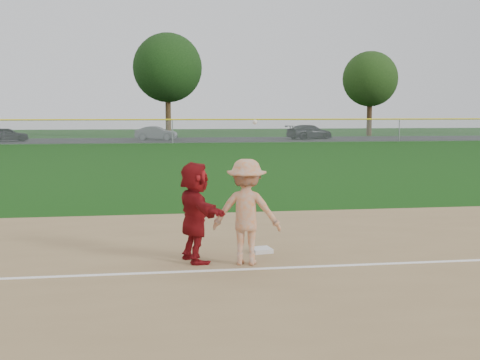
{
  "coord_description": "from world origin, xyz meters",
  "views": [
    {
      "loc": [
        -1.82,
        -10.73,
        2.73
      ],
      "look_at": [
        0.0,
        1.5,
        1.3
      ],
      "focal_mm": 45.0,
      "sensor_mm": 36.0,
      "label": 1
    }
  ],
  "objects": [
    {
      "name": "first_base_play",
      "position": [
        -0.17,
        -0.41,
        0.96
      ],
      "size": [
        1.35,
        0.99,
        2.55
      ],
      "color": "#ABABAE",
      "rests_on": "infield_dirt"
    },
    {
      "name": "base_runner",
      "position": [
        -1.06,
        -0.11,
        0.92
      ],
      "size": [
        0.98,
        1.76,
        1.81
      ],
      "primitive_type": "imported",
      "rotation": [
        0.0,
        0.0,
        1.85
      ],
      "color": "maroon",
      "rests_on": "infield_dirt"
    },
    {
      "name": "tree_2",
      "position": [
        0.0,
        51.5,
        7.06
      ],
      "size": [
        7.0,
        7.0,
        10.58
      ],
      "color": "#3E2C16",
      "rests_on": "ground"
    },
    {
      "name": "first_base",
      "position": [
        0.25,
        0.41,
        0.06
      ],
      "size": [
        0.42,
        0.42,
        0.08
      ],
      "primitive_type": "cube",
      "rotation": [
        0.0,
        0.0,
        0.17
      ],
      "color": "silver",
      "rests_on": "infield_dirt"
    },
    {
      "name": "car_right",
      "position": [
        13.41,
        45.89,
        0.7
      ],
      "size": [
        5.1,
        3.53,
        1.37
      ],
      "primitive_type": "imported",
      "rotation": [
        0.0,
        0.0,
        1.95
      ],
      "color": "black",
      "rests_on": "parking_asphalt"
    },
    {
      "name": "car_mid",
      "position": [
        -1.3,
        46.09,
        0.65
      ],
      "size": [
        4.07,
        2.1,
        1.28
      ],
      "primitive_type": "imported",
      "rotation": [
        0.0,
        0.0,
        1.37
      ],
      "color": "#585B5F",
      "rests_on": "parking_asphalt"
    },
    {
      "name": "car_left",
      "position": [
        -14.47,
        45.2,
        0.64
      ],
      "size": [
        3.96,
        2.81,
        1.25
      ],
      "primitive_type": "imported",
      "rotation": [
        0.0,
        0.0,
        1.98
      ],
      "color": "black",
      "rests_on": "parking_asphalt"
    },
    {
      "name": "parking_asphalt",
      "position": [
        0.0,
        46.0,
        0.01
      ],
      "size": [
        120.0,
        10.0,
        0.01
      ],
      "primitive_type": "cube",
      "color": "black",
      "rests_on": "ground"
    },
    {
      "name": "outfield_fence",
      "position": [
        0.0,
        40.0,
        1.96
      ],
      "size": [
        110.0,
        0.12,
        110.0
      ],
      "color": "#999EA0",
      "rests_on": "ground"
    },
    {
      "name": "ground",
      "position": [
        0.0,
        0.0,
        0.0
      ],
      "size": [
        160.0,
        160.0,
        0.0
      ],
      "primitive_type": "plane",
      "color": "#103C0B",
      "rests_on": "ground"
    },
    {
      "name": "foul_line",
      "position": [
        0.0,
        -0.8,
        0.03
      ],
      "size": [
        60.0,
        0.1,
        0.01
      ],
      "primitive_type": "cube",
      "color": "white",
      "rests_on": "infield_dirt"
    },
    {
      "name": "tree_3",
      "position": [
        22.0,
        52.8,
        6.16
      ],
      "size": [
        6.0,
        6.0,
        9.19
      ],
      "color": "#352213",
      "rests_on": "ground"
    }
  ]
}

